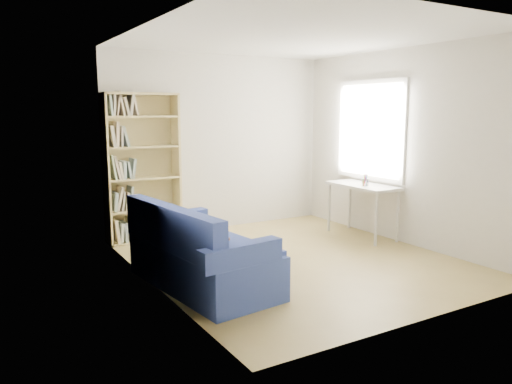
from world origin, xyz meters
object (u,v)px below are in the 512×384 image
(bookshelf, at_px, (143,174))
(pen_cup, at_px, (365,181))
(sofa, at_px, (199,255))
(desk, at_px, (363,190))

(bookshelf, height_order, pen_cup, bookshelf)
(sofa, height_order, pen_cup, pen_cup)
(sofa, bearing_deg, pen_cup, 5.01)
(sofa, relative_size, pen_cup, 10.80)
(desk, height_order, pen_cup, pen_cup)
(sofa, distance_m, desk, 2.94)
(desk, bearing_deg, sofa, -166.27)
(sofa, bearing_deg, bookshelf, 80.33)
(sofa, distance_m, bookshelf, 2.15)
(sofa, distance_m, pen_cup, 2.89)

